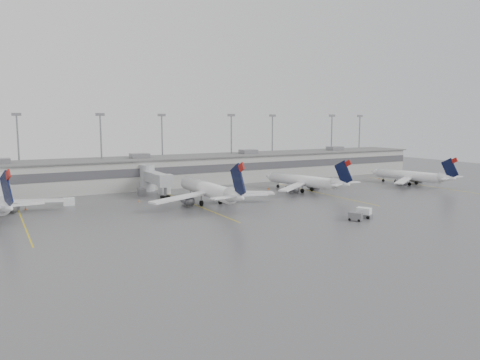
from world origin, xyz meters
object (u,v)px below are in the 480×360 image
jet_far_right (412,176)px  baggage_tug (364,214)px  jet_mid_right (306,181)px  jet_mid_left (210,190)px

jet_far_right → baggage_tug: bearing=-159.2°
jet_mid_right → jet_far_right: size_ratio=1.05×
jet_mid_right → baggage_tug: bearing=-121.1°
jet_mid_left → jet_far_right: (64.75, 0.54, -0.60)m
jet_mid_left → jet_far_right: size_ratio=1.23×
jet_mid_left → jet_far_right: jet_mid_left is taller
jet_mid_left → baggage_tug: size_ratio=9.20×
jet_mid_left → baggage_tug: (20.05, -27.15, -2.57)m
jet_mid_left → jet_mid_right: jet_mid_left is taller
jet_mid_right → baggage_tug: size_ratio=7.84×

